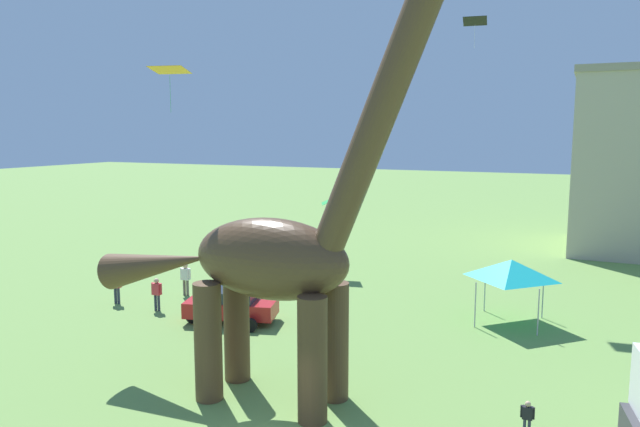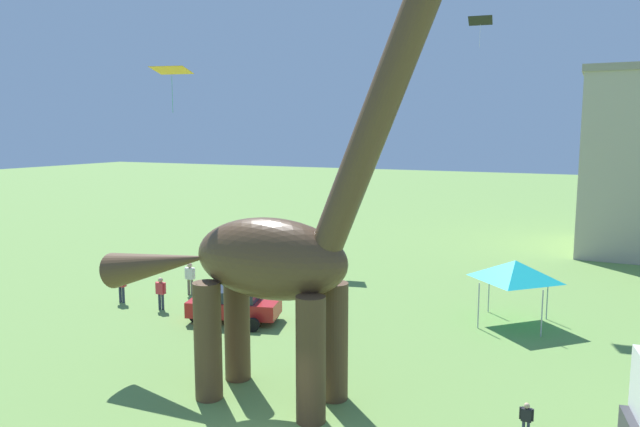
% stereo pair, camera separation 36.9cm
% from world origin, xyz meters
% --- Properties ---
extents(dinosaur_sculpture, '(12.62, 2.67, 13.19)m').
position_xyz_m(dinosaur_sculpture, '(-1.81, 3.64, 4.77)').
color(dinosaur_sculpture, '#513823').
rests_on(dinosaur_sculpture, ground_plane).
extents(parked_sedan_left, '(4.53, 2.86, 1.55)m').
position_xyz_m(parked_sedan_left, '(-7.40, 9.94, 0.81)').
color(parked_sedan_left, red).
rests_on(parked_sedan_left, ground_plane).
extents(person_far_spectator, '(0.41, 0.18, 1.08)m').
position_xyz_m(person_far_spectator, '(6.26, 4.52, 0.66)').
color(person_far_spectator, '#2D3347').
rests_on(person_far_spectator, ground_plane).
extents(person_watching_child, '(0.66, 0.29, 1.78)m').
position_xyz_m(person_watching_child, '(-12.12, 12.78, 1.08)').
color(person_watching_child, '#6B6056').
rests_on(person_watching_child, ground_plane).
extents(person_vendor_side, '(0.65, 0.29, 1.73)m').
position_xyz_m(person_vendor_side, '(-14.43, 10.05, 1.05)').
color(person_vendor_side, '#2D3347').
rests_on(person_vendor_side, ground_plane).
extents(person_photographer, '(0.62, 0.27, 1.65)m').
position_xyz_m(person_photographer, '(-11.73, 9.93, 1.00)').
color(person_photographer, '#2D3347').
rests_on(person_photographer, ground_plane).
extents(festival_canopy_tent, '(3.15, 3.15, 3.00)m').
position_xyz_m(festival_canopy_tent, '(4.49, 15.20, 2.54)').
color(festival_canopy_tent, '#B2B2B7').
rests_on(festival_canopy_tent, ground_plane).
extents(kite_near_low, '(1.55, 1.29, 1.67)m').
position_xyz_m(kite_near_low, '(-6.90, 5.37, 11.11)').
color(kite_near_low, orange).
extents(kite_far_right, '(1.38, 1.06, 1.65)m').
position_xyz_m(kite_far_right, '(1.34, 21.37, 14.84)').
color(kite_far_right, black).
extents(kite_trailing, '(1.49, 1.68, 1.82)m').
position_xyz_m(kite_trailing, '(-7.22, 21.10, 4.55)').
color(kite_trailing, green).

